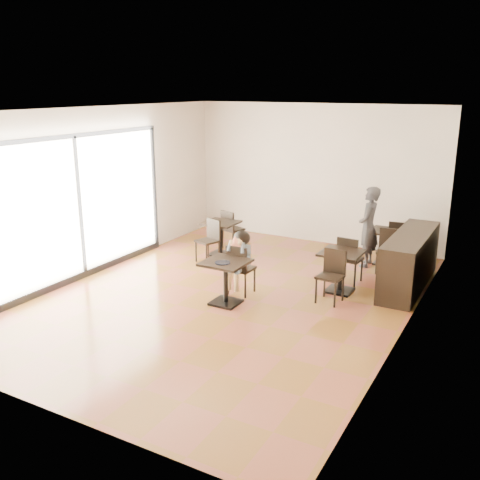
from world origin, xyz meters
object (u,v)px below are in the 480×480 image
Objects in this scene: chair_left_b at (207,241)px; child_table at (226,283)px; chair_mid_a at (350,259)px; child at (241,263)px; adult_patron at (368,227)px; child_chair at (241,269)px; chair_left_a at (233,229)px; cafe_table_back at (386,247)px; chair_mid_b at (330,277)px; chair_back_a at (398,240)px; cafe_table_mid at (340,272)px; cafe_table_left at (221,238)px; chair_back_b at (387,252)px.

child_table is at bearing -32.75° from chair_left_b.
child is at bearing 48.12° from chair_mid_a.
chair_left_b is (-3.00, -1.38, -0.38)m from adult_patron.
child_chair is 0.12m from child.
chair_mid_a is 1.01× the size of chair_left_a.
chair_left_b reaches higher than cafe_table_back.
chair_mid_a is 1.00× the size of chair_mid_b.
chair_mid_b is at bearing 94.03° from chair_mid_a.
chair_back_a is at bearing 140.28° from adult_patron.
child_table is 2.11m from cafe_table_mid.
chair_left_a is (-3.32, -0.58, 0.09)m from cafe_table_back.
adult_patron reaches higher than cafe_table_mid.
chair_left_b is (0.00, -0.55, 0.08)m from cafe_table_left.
child reaches higher than chair_mid_a.
chair_back_b is (3.46, 0.03, -0.01)m from chair_left_a.
child_chair is 0.55× the size of adult_patron.
chair_mid_a is 3.00m from chair_left_b.
chair_back_a is (0.47, 2.91, -0.02)m from chair_mid_b.
child is at bearing 139.84° from chair_left_a.
child_table is at bearing -130.02° from chair_back_b.
child_chair is 1.56m from chair_mid_b.
chair_back_a is at bearing 69.47° from cafe_table_back.
chair_mid_a is at bearing -5.65° from adult_patron.
chair_left_b is at bearing 130.00° from child_table.
chair_mid_b is (1.52, 0.37, -0.12)m from child.
child is at bearing -162.31° from chair_mid_b.
adult_patron is at bearing -157.41° from chair_left_a.
chair_back_b is at bearing -114.37° from chair_mid_a.
chair_back_b is at bearing 35.31° from chair_left_b.
child is 1.60× the size of cafe_table_back.
cafe_table_mid reaches higher than cafe_table_back.
child is 3.07m from chair_back_b.
adult_patron reaches higher than chair_mid_a.
cafe_table_left is at bearing -50.00° from child_chair.
adult_patron is at bearing 41.98° from chair_left_b.
cafe_table_mid is 0.84× the size of chair_left_a.
child is 1.78m from cafe_table_mid.
chair_mid_a is at bearing 44.08° from child.
cafe_table_back is 3.72m from chair_left_b.
cafe_table_back is 0.83× the size of chair_back_b.
child reaches higher than chair_left_a.
chair_mid_b is at bearing -108.94° from chair_back_b.
chair_mid_a is (-0.00, -1.12, -0.37)m from adult_patron.
cafe_table_back is (0.32, 0.30, -0.46)m from adult_patron.
cafe_table_back is 3.37m from chair_left_a.
adult_patron reaches higher than child.
chair_left_a is at bearing -90.16° from adult_patron.
cafe_table_mid is (-0.00, -1.67, -0.45)m from adult_patron.
chair_mid_b is 1.01× the size of chair_left_a.
child_chair is 2.74m from chair_left_a.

